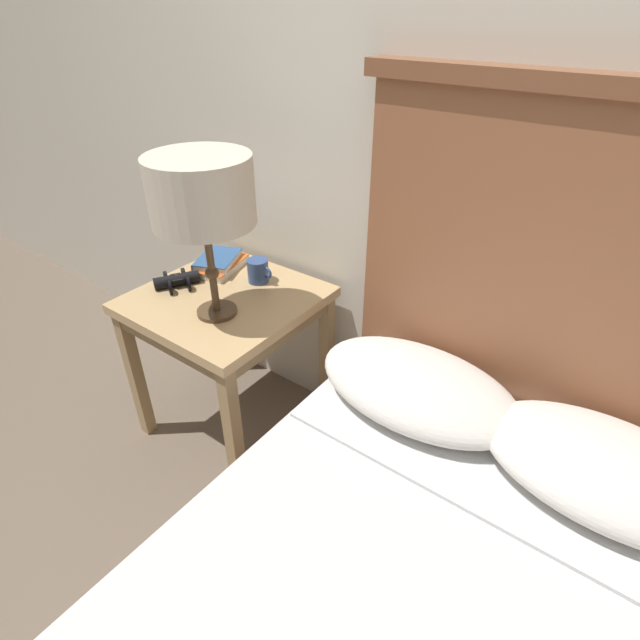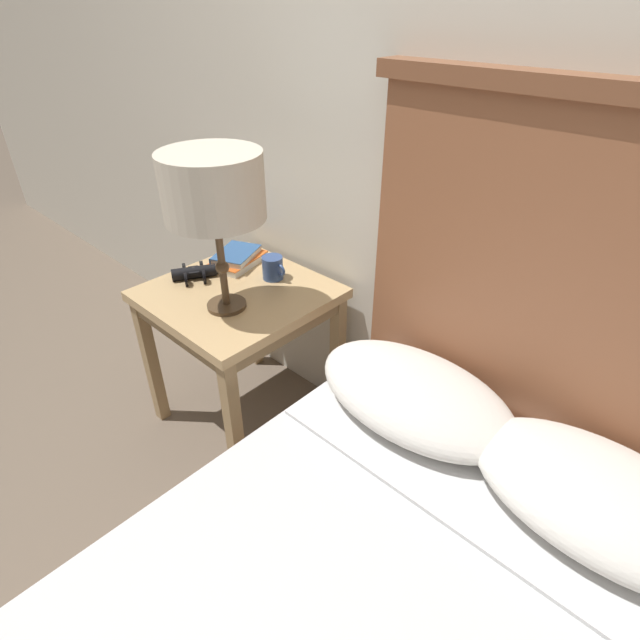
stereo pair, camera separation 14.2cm
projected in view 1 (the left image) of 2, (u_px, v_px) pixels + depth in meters
The scene contains 7 objects.
wall_back at pixel (505, 78), 1.22m from camera, with size 8.00×0.06×2.60m.
nightstand at pixel (227, 315), 1.77m from camera, with size 0.58×0.58×0.60m.
table_lamp at pixel (201, 194), 1.42m from camera, with size 0.30×0.30×0.51m.
book_on_nightstand at pixel (220, 266), 1.89m from camera, with size 0.18×0.24×0.03m.
book_stacked_on_top at pixel (217, 259), 1.88m from camera, with size 0.20×0.22×0.02m.
binoculars_pair at pixel (177, 280), 1.78m from camera, with size 0.16×0.16×0.05m.
coffee_mug at pixel (258, 271), 1.79m from camera, with size 0.10×0.08×0.08m.
Camera 1 is at (0.44, -0.27, 1.47)m, focal length 28.00 mm.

